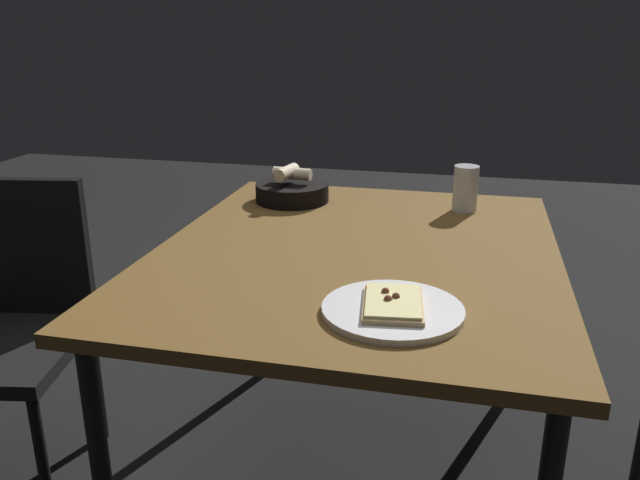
% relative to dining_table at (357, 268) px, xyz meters
% --- Properties ---
extents(dining_table, '(1.20, 0.99, 0.72)m').
position_rel_dining_table_xyz_m(dining_table, '(0.00, 0.00, 0.00)').
color(dining_table, brown).
rests_on(dining_table, ground).
extents(pizza_plate, '(0.28, 0.28, 0.04)m').
position_rel_dining_table_xyz_m(pizza_plate, '(-0.36, -0.13, 0.07)').
color(pizza_plate, white).
rests_on(pizza_plate, dining_table).
extents(bread_basket, '(0.23, 0.23, 0.12)m').
position_rel_dining_table_xyz_m(bread_basket, '(0.39, 0.28, 0.09)').
color(bread_basket, black).
rests_on(bread_basket, dining_table).
extents(beer_glass, '(0.07, 0.07, 0.14)m').
position_rel_dining_table_xyz_m(beer_glass, '(0.40, -0.25, 0.12)').
color(beer_glass, silver).
rests_on(beer_glass, dining_table).
extents(chair_near, '(0.51, 0.51, 0.84)m').
position_rel_dining_table_xyz_m(chair_near, '(-0.10, 0.98, -0.18)').
color(chair_near, black).
rests_on(chair_near, ground).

